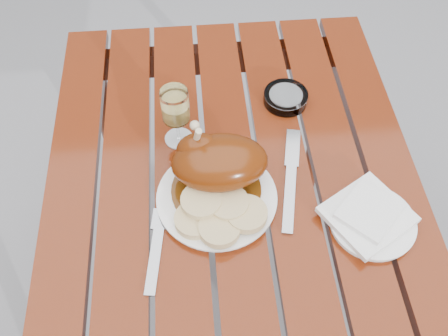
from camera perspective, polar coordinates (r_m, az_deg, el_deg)
The scene contains 11 objects.
ground at distance 1.71m, azimuth 0.92°, elevation -17.92°, with size 60.00×60.00×0.00m, color slate.
table at distance 1.36m, azimuth 1.13°, elevation -13.00°, with size 0.80×1.20×0.75m, color maroon.
dinner_plate at distance 1.03m, azimuth -0.82°, elevation -3.48°, with size 0.25×0.25×0.02m, color white.
roast_duck at distance 1.01m, azimuth -0.87°, elevation 0.73°, with size 0.20×0.19×0.14m.
bread_dumplings at distance 0.98m, azimuth -0.68°, elevation -5.18°, with size 0.18×0.14×0.03m.
wine_glass at distance 1.08m, azimuth -5.46°, elevation 5.82°, with size 0.06×0.06×0.15m, color #E5CB68.
side_plate at distance 1.05m, azimuth 16.56°, elevation -5.94°, with size 0.17×0.17×0.01m, color white.
napkin at distance 1.04m, azimuth 16.08°, elevation -5.15°, with size 0.15×0.14×0.01m, color white.
ashtray at distance 1.21m, azimuth 7.06°, elevation 7.98°, with size 0.11×0.11×0.03m, color #B2B7BC.
fork at distance 0.99m, azimuth -7.84°, elevation -9.68°, with size 0.02×0.17×0.01m, color gray.
knife at distance 1.06m, azimuth 7.57°, elevation -2.07°, with size 0.02×0.23×0.01m, color gray.
Camera 1 is at (-0.07, -0.53, 1.63)m, focal length 40.00 mm.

